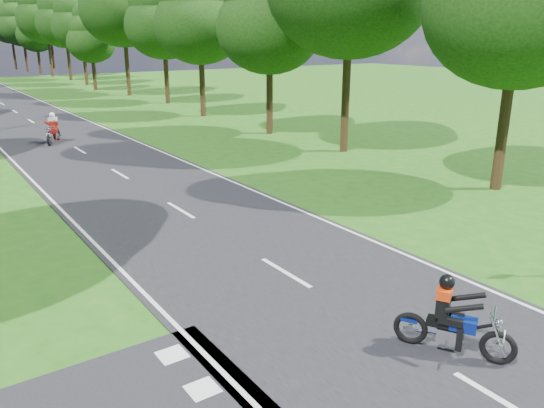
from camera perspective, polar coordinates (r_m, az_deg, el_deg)
ground at (r=11.82m, az=7.27°, el=-10.76°), size 160.00×160.00×0.00m
rider_near_blue at (r=10.28m, az=19.13°, el=-11.27°), size 1.45×1.90×1.54m
rider_far_red at (r=31.46m, az=-22.54°, el=7.56°), size 1.50×2.06×1.65m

